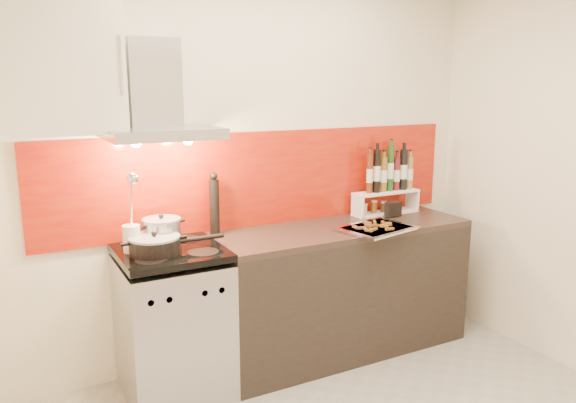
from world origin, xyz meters
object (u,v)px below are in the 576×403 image
saute_pan (156,245)px  pepper_mill (214,205)px  counter (341,288)px  range_stove (174,324)px  baking_tray (377,228)px  stock_pot (162,232)px

saute_pan → pepper_mill: 0.53m
counter → range_stove: bearing=-179.8°
saute_pan → counter: bearing=2.2°
range_stove → baking_tray: (1.34, -0.20, 0.47)m
stock_pot → baking_tray: (1.36, -0.28, -0.08)m
pepper_mill → saute_pan: bearing=-150.8°
saute_pan → range_stove: bearing=25.4°
stock_pot → saute_pan: bearing=-119.1°
counter → baking_tray: bearing=-55.7°
counter → pepper_mill: 1.08m
pepper_mill → stock_pot: bearing=-162.2°
stock_pot → baking_tray: 1.39m
range_stove → saute_pan: (-0.09, -0.04, 0.52)m
baking_tray → pepper_mill: bearing=157.6°
stock_pot → saute_pan: stock_pot is taller
counter → pepper_mill: bearing=166.5°
pepper_mill → baking_tray: (0.98, -0.40, -0.18)m
stock_pot → counter: bearing=-3.8°
range_stove → pepper_mill: pepper_mill is taller
stock_pot → saute_pan: 0.15m
stock_pot → pepper_mill: bearing=17.8°
pepper_mill → range_stove: bearing=-149.8°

